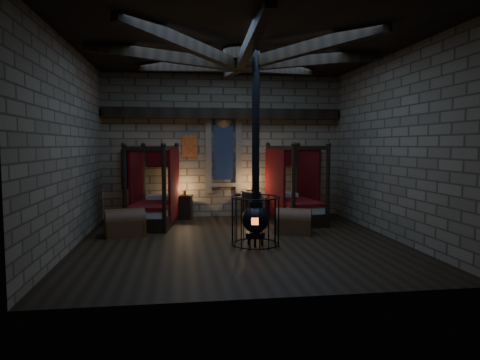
{
  "coord_description": "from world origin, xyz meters",
  "views": [
    {
      "loc": [
        -1.28,
        -9.2,
        2.14
      ],
      "look_at": [
        0.09,
        0.6,
        1.32
      ],
      "focal_mm": 32.0,
      "sensor_mm": 36.0,
      "label": 1
    }
  ],
  "objects": [
    {
      "name": "trunk_left",
      "position": [
        -2.58,
        0.99,
        0.29
      ],
      "size": [
        1.01,
        0.77,
        0.66
      ],
      "rotation": [
        0.0,
        0.0,
        0.25
      ],
      "color": "#57311B",
      "rests_on": "ground"
    },
    {
      "name": "trunk_right",
      "position": [
        1.41,
        0.71,
        0.28
      ],
      "size": [
        0.99,
        0.8,
        0.63
      ],
      "rotation": [
        0.0,
        0.0,
        -0.36
      ],
      "color": "#57311B",
      "rests_on": "ground"
    },
    {
      "name": "nightstand_left",
      "position": [
        -1.16,
        3.11,
        0.36
      ],
      "size": [
        0.5,
        0.49,
        0.84
      ],
      "rotation": [
        0.0,
        0.0,
        -0.19
      ],
      "color": "black",
      "rests_on": "ground"
    },
    {
      "name": "nightstand_right",
      "position": [
        0.76,
        3.06,
        0.4
      ],
      "size": [
        0.52,
        0.5,
        0.85
      ],
      "rotation": [
        0.0,
        0.0,
        0.08
      ],
      "color": "black",
      "rests_on": "ground"
    },
    {
      "name": "room",
      "position": [
        -0.0,
        0.09,
        3.74
      ],
      "size": [
        7.02,
        7.02,
        4.29
      ],
      "color": "black",
      "rests_on": "ground"
    },
    {
      "name": "bed_left",
      "position": [
        -1.98,
        2.26,
        0.52
      ],
      "size": [
        1.35,
        2.14,
        2.1
      ],
      "rotation": [
        0.0,
        0.0,
        -0.16
      ],
      "color": "black",
      "rests_on": "ground"
    },
    {
      "name": "stove",
      "position": [
        0.29,
        -0.39,
        0.63
      ],
      "size": [
        1.03,
        1.03,
        4.05
      ],
      "rotation": [
        0.0,
        0.0,
        -0.21
      ],
      "color": "black",
      "rests_on": "ground"
    },
    {
      "name": "bed_right",
      "position": [
        1.86,
        2.29,
        0.52
      ],
      "size": [
        1.33,
        2.14,
        2.1
      ],
      "rotation": [
        0.0,
        0.0,
        0.14
      ],
      "color": "black",
      "rests_on": "ground"
    }
  ]
}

